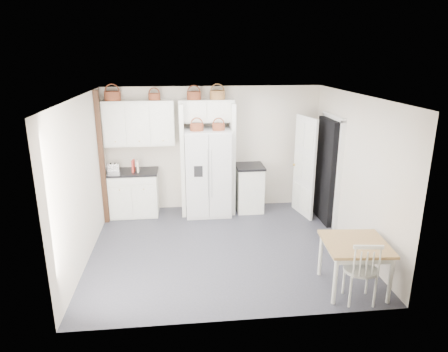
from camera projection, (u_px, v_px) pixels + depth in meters
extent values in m
plane|color=#41414E|center=(223.00, 247.00, 6.96)|extent=(4.50, 4.50, 0.00)
plane|color=white|center=(223.00, 96.00, 6.19)|extent=(4.50, 4.50, 0.00)
plane|color=silver|center=(213.00, 148.00, 8.48)|extent=(4.50, 0.00, 4.50)
plane|color=silver|center=(83.00, 180.00, 6.34)|extent=(0.00, 4.00, 4.00)
plane|color=silver|center=(354.00, 172.00, 6.81)|extent=(0.00, 4.00, 4.00)
cube|color=silver|center=(208.00, 172.00, 8.20)|extent=(0.92, 0.74, 1.78)
cube|color=silver|center=(134.00, 194.00, 8.27)|extent=(0.97, 0.62, 0.90)
cube|color=silver|center=(249.00, 189.00, 8.51)|extent=(0.54, 0.65, 0.95)
cube|color=olive|center=(353.00, 265.00, 5.65)|extent=(0.93, 0.93, 0.72)
cube|color=silver|center=(361.00, 270.00, 5.33)|extent=(0.51, 0.47, 0.94)
cube|color=black|center=(133.00, 172.00, 8.13)|extent=(1.02, 0.66, 0.04)
cube|color=black|center=(250.00, 166.00, 8.36)|extent=(0.58, 0.69, 0.04)
cube|color=silver|center=(113.00, 168.00, 8.05)|extent=(0.26, 0.16, 0.17)
cube|color=#B5332A|center=(133.00, 166.00, 8.01)|extent=(0.05, 0.17, 0.25)
cube|color=#F1E5C0|center=(138.00, 166.00, 8.02)|extent=(0.04, 0.16, 0.23)
cylinder|color=brown|center=(112.00, 96.00, 7.77)|extent=(0.32, 0.32, 0.18)
cylinder|color=brown|center=(154.00, 97.00, 7.86)|extent=(0.24, 0.24, 0.14)
cylinder|color=brown|center=(194.00, 96.00, 7.94)|extent=(0.28, 0.28, 0.16)
cylinder|color=brown|center=(217.00, 95.00, 7.99)|extent=(0.31, 0.31, 0.17)
cylinder|color=brown|center=(197.00, 127.00, 7.80)|extent=(0.26, 0.26, 0.14)
cylinder|color=brown|center=(219.00, 127.00, 7.85)|extent=(0.25, 0.25, 0.13)
cube|color=silver|center=(139.00, 123.00, 7.98)|extent=(1.40, 0.34, 0.90)
cube|color=silver|center=(206.00, 111.00, 8.06)|extent=(1.12, 0.34, 0.45)
cube|color=silver|center=(183.00, 160.00, 8.17)|extent=(0.08, 0.60, 2.30)
cube|color=silver|center=(232.00, 158.00, 8.27)|extent=(0.08, 0.60, 2.30)
cube|color=#372015|center=(102.00, 159.00, 7.63)|extent=(0.09, 0.09, 2.60)
cube|color=black|center=(327.00, 171.00, 7.83)|extent=(0.18, 0.85, 2.05)
cube|color=white|center=(304.00, 167.00, 8.11)|extent=(0.21, 0.79, 2.05)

